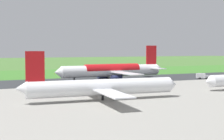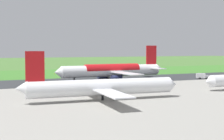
# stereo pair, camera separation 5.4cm
# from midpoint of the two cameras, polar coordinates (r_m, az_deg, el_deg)

# --- Properties ---
(ground_plane) EXTENTS (800.00, 800.00, 0.00)m
(ground_plane) POSITION_cam_midpoint_polar(r_m,az_deg,el_deg) (155.62, 4.42, -1.53)
(ground_plane) COLOR #477233
(runway_asphalt) EXTENTS (600.00, 32.76, 0.06)m
(runway_asphalt) POSITION_cam_midpoint_polar(r_m,az_deg,el_deg) (155.61, 4.42, -1.51)
(runway_asphalt) COLOR #2D3033
(runway_asphalt) RESTS_ON ground
(apron_concrete) EXTENTS (440.00, 110.00, 0.05)m
(apron_concrete) POSITION_cam_midpoint_polar(r_m,az_deg,el_deg) (111.16, 17.99, -3.78)
(apron_concrete) COLOR gray
(apron_concrete) RESTS_ON ground
(grass_verge_foreground) EXTENTS (600.00, 80.00, 0.04)m
(grass_verge_foreground) POSITION_cam_midpoint_polar(r_m,az_deg,el_deg) (196.91, -1.96, -0.41)
(grass_verge_foreground) COLOR #3C782B
(grass_verge_foreground) RESTS_ON ground
(airliner_main) EXTENTS (54.04, 44.12, 15.88)m
(airliner_main) POSITION_cam_midpoint_polar(r_m,az_deg,el_deg) (149.61, 0.12, -0.05)
(airliner_main) COLOR white
(airliner_main) RESTS_ON ground
(airliner_parked_far) EXTENTS (46.61, 38.15, 13.60)m
(airliner_parked_far) POSITION_cam_midpoint_polar(r_m,az_deg,el_deg) (89.73, -1.82, -2.98)
(airliner_parked_far) COLOR white
(airliner_parked_far) RESTS_ON ground
(service_truck_baggage) EXTENTS (6.22, 4.38, 2.65)m
(service_truck_baggage) POSITION_cam_midpoint_polar(r_m,az_deg,el_deg) (158.92, 15.47, -1.03)
(service_truck_baggage) COLOR gray
(service_truck_baggage) RESTS_ON ground
(service_car_followme) EXTENTS (3.71, 4.53, 1.62)m
(service_car_followme) POSITION_cam_midpoint_polar(r_m,az_deg,el_deg) (134.41, -13.55, -2.08)
(service_car_followme) COLOR #B21914
(service_car_followme) RESTS_ON ground
(no_stopping_sign) EXTENTS (0.60, 0.10, 2.49)m
(no_stopping_sign) POSITION_cam_midpoint_polar(r_m,az_deg,el_deg) (186.45, -8.43, -0.23)
(no_stopping_sign) COLOR slate
(no_stopping_sign) RESTS_ON ground
(traffic_cone_orange) EXTENTS (0.40, 0.40, 0.55)m
(traffic_cone_orange) POSITION_cam_midpoint_polar(r_m,az_deg,el_deg) (184.95, -10.04, -0.66)
(traffic_cone_orange) COLOR orange
(traffic_cone_orange) RESTS_ON ground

